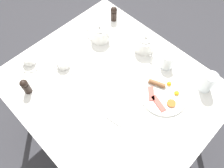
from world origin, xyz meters
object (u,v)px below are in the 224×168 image
teapot_far (100,33)px  fork_by_plate (73,140)px  breakfast_plate (164,94)px  pepper_grinder (114,13)px  teacup_with_saucer_right (29,60)px  spoon_for_tea (122,77)px  teapot_near (144,44)px  teacup_with_saucer_left (63,64)px  water_glass_short (167,61)px  water_glass_tall (208,82)px  napkin_folded (119,113)px  salt_grinder (25,86)px

teapot_far → fork_by_plate: (0.56, 0.40, -0.05)m
breakfast_plate → pepper_grinder: pepper_grinder is taller
teacup_with_saucer_right → spoon_for_tea: (-0.33, 0.47, -0.02)m
breakfast_plate → teapot_near: 0.35m
breakfast_plate → fork_by_plate: 0.55m
teapot_near → teapot_far: size_ratio=0.99×
teacup_with_saucer_left → water_glass_short: water_glass_short is taller
teapot_near → teapot_far: 0.30m
water_glass_tall → napkin_folded: water_glass_tall is taller
teapot_near → water_glass_short: bearing=-162.8°
salt_grinder → napkin_folded: size_ratio=0.78×
water_glass_tall → spoon_for_tea: (0.28, -0.39, -0.06)m
breakfast_plate → water_glass_short: 0.20m
breakfast_plate → water_glass_short: bearing=-145.9°
teapot_far → spoon_for_tea: (0.11, 0.31, -0.05)m
teacup_with_saucer_left → spoon_for_tea: size_ratio=0.98×
water_glass_short → napkin_folded: water_glass_short is taller
teacup_with_saucer_left → napkin_folded: 0.45m
teapot_far → spoon_for_tea: size_ratio=1.25×
teacup_with_saucer_right → salt_grinder: (0.12, 0.16, 0.03)m
breakfast_plate → spoon_for_tea: breakfast_plate is taller
teacup_with_saucer_left → teacup_with_saucer_right: 0.21m
breakfast_plate → teacup_with_saucer_right: size_ratio=1.72×
teacup_with_saucer_left → salt_grinder: size_ratio=1.45×
teapot_near → salt_grinder: teapot_near is taller
teacup_with_saucer_left → water_glass_tall: bearing=124.6°
teacup_with_saucer_right → salt_grinder: salt_grinder is taller
breakfast_plate → pepper_grinder: (-0.22, -0.62, 0.05)m
breakfast_plate → water_glass_tall: 0.25m
teapot_near → spoon_for_tea: (0.25, 0.05, -0.05)m
water_glass_short → pepper_grinder: bearing=-96.5°
salt_grinder → napkin_folded: 0.54m
pepper_grinder → salt_grinder: bearing=4.6°
breakfast_plate → teacup_with_saucer_right: teacup_with_saucer_right is taller
pepper_grinder → napkin_folded: 0.71m
water_glass_short → teacup_with_saucer_left: bearing=-44.7°
teapot_near → water_glass_tall: size_ratio=1.54×
breakfast_plate → napkin_folded: (0.26, -0.10, -0.00)m
water_glass_tall → salt_grinder: size_ratio=1.20×
fork_by_plate → pepper_grinder: bearing=-148.7°
breakfast_plate → salt_grinder: 0.77m
water_glass_tall → pepper_grinder: water_glass_tall is taller
water_glass_short → pepper_grinder: 0.51m
napkin_folded → fork_by_plate: 0.28m
breakfast_plate → water_glass_tall: bearing=144.8°
teacup_with_saucer_right → fork_by_plate: bearing=77.5°
napkin_folded → spoon_for_tea: size_ratio=0.86×
teapot_far → teacup_with_saucer_left: (0.31, 0.01, -0.02)m
teapot_far → salt_grinder: (0.56, -0.00, 0.01)m
teapot_far → spoon_for_tea: 0.33m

